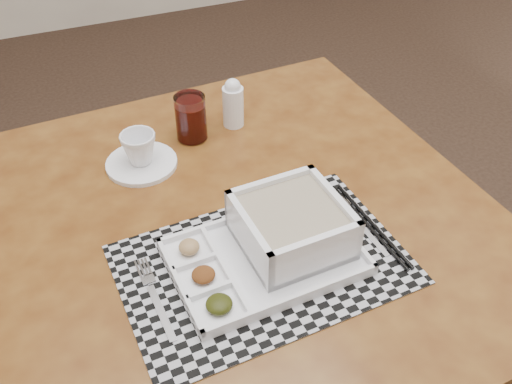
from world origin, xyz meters
TOP-DOWN VIEW (x-y plane):
  - floor at (0.00, 0.00)m, footprint 5.00×5.00m
  - dining_table at (-0.79, -0.15)m, footprint 1.02×1.02m
  - placemat at (-0.79, -0.29)m, footprint 0.50×0.35m
  - serving_tray at (-0.74, -0.27)m, footprint 0.33×0.24m
  - fork at (-0.98, -0.29)m, footprint 0.03×0.19m
  - spoon at (-0.59, -0.22)m, footprint 0.04×0.18m
  - chopsticks at (-0.57, -0.28)m, footprint 0.03×0.24m
  - saucer at (-0.92, 0.07)m, footprint 0.15×0.15m
  - cup at (-0.92, 0.07)m, footprint 0.09×0.09m
  - juice_glass at (-0.79, 0.13)m, footprint 0.07×0.07m
  - creamer_bottle at (-0.68, 0.14)m, footprint 0.05×0.05m

SIDE VIEW (x-z plane):
  - floor at x=0.00m, z-range 0.00..0.00m
  - dining_table at x=-0.79m, z-range 0.29..1.02m
  - placemat at x=-0.79m, z-range 0.73..0.73m
  - fork at x=-0.98m, z-range 0.73..0.74m
  - saucer at x=-0.92m, z-range 0.73..0.74m
  - spoon at x=-0.59m, z-range 0.73..0.74m
  - chopsticks at x=-0.57m, z-range 0.73..0.74m
  - serving_tray at x=-0.74m, z-range 0.72..0.82m
  - cup at x=-0.92m, z-range 0.74..0.81m
  - juice_glass at x=-0.79m, z-range 0.73..0.83m
  - creamer_bottle at x=-0.68m, z-range 0.73..0.85m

